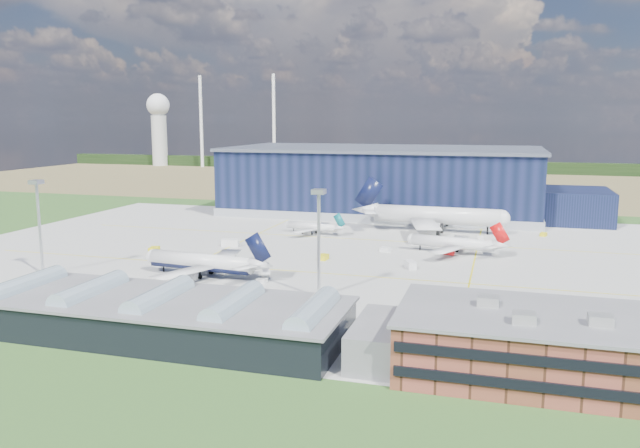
{
  "coord_description": "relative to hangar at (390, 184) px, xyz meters",
  "views": [
    {
      "loc": [
        46.3,
        -152.24,
        37.32
      ],
      "look_at": [
        -0.51,
        6.55,
        9.3
      ],
      "focal_mm": 35.0,
      "sensor_mm": 36.0,
      "label": 1
    }
  ],
  "objects": [
    {
      "name": "treeline",
      "position": [
        -2.81,
        205.2,
        -7.62
      ],
      "size": [
        600.0,
        8.0,
        8.0
      ],
      "primitive_type": "cube",
      "color": "black",
      "rests_on": "ground"
    },
    {
      "name": "gse_cart_a",
      "position": [
        37.57,
        -50.15,
        -11.02
      ],
      "size": [
        2.05,
        2.9,
        1.2
      ],
      "primitive_type": "cube",
      "rotation": [
        0.0,
        0.0,
        0.08
      ],
      "color": "silver",
      "rests_on": "ground"
    },
    {
      "name": "gse_van_a",
      "position": [
        -32.99,
        -81.36,
        -10.5
      ],
      "size": [
        5.43,
        3.04,
        2.24
      ],
      "primitive_type": "cube",
      "rotation": [
        0.0,
        0.0,
        1.73
      ],
      "color": "silver",
      "rests_on": "ground"
    },
    {
      "name": "farmland",
      "position": [
        -2.81,
        125.2,
        -11.62
      ],
      "size": [
        600.0,
        220.0,
        0.01
      ],
      "primitive_type": "cube",
      "color": "olive",
      "rests_on": "ground"
    },
    {
      "name": "hangar",
      "position": [
        0.0,
        0.0,
        0.0
      ],
      "size": [
        145.0,
        62.0,
        26.1
      ],
      "color": "black",
      "rests_on": "ground"
    },
    {
      "name": "glass_concourse",
      "position": [
        -9.26,
        -154.8,
        -7.93
      ],
      "size": [
        78.0,
        23.0,
        8.6
      ],
      "color": "black",
      "rests_on": "ground"
    },
    {
      "name": "gse_tug_c",
      "position": [
        56.78,
        -37.97,
        -11.01
      ],
      "size": [
        2.53,
        3.2,
        1.22
      ],
      "primitive_type": "cube",
      "rotation": [
        0.0,
        0.0,
        -0.32
      ],
      "color": "yellow",
      "rests_on": "ground"
    },
    {
      "name": "ground",
      "position": [
        -2.81,
        -94.8,
        -11.62
      ],
      "size": [
        600.0,
        600.0,
        0.0
      ],
      "primitive_type": "plane",
      "color": "#264D1D",
      "rests_on": "ground"
    },
    {
      "name": "airliner_navy",
      "position": [
        -24.83,
        -115.75,
        -5.92
      ],
      "size": [
        38.13,
        37.45,
        11.4
      ],
      "primitive_type": null,
      "rotation": [
        0.0,
        0.0,
        3.04
      ],
      "color": "silver",
      "rests_on": "ground"
    },
    {
      "name": "apron",
      "position": [
        -2.81,
        -84.8,
        -11.59
      ],
      "size": [
        220.0,
        160.0,
        0.08
      ],
      "color": "#ABABA6",
      "rests_on": "ground"
    },
    {
      "name": "light_mast_west",
      "position": [
        -62.81,
        -124.8,
        3.82
      ],
      "size": [
        2.6,
        2.6,
        23.0
      ],
      "color": "silver",
      "rests_on": "ground"
    },
    {
      "name": "airliner_widebody",
      "position": [
        22.83,
        -39.8,
        -2.98
      ],
      "size": [
        54.74,
        53.63,
        17.28
      ],
      "primitive_type": null,
      "rotation": [
        0.0,
        0.0,
        -0.03
      ],
      "color": "silver",
      "rests_on": "ground"
    },
    {
      "name": "airliner_red",
      "position": [
        30.62,
        -72.8,
        -6.81
      ],
      "size": [
        34.27,
        33.76,
        9.61
      ],
      "primitive_type": null,
      "rotation": [
        0.0,
        0.0,
        2.96
      ],
      "color": "silver",
      "rests_on": "ground"
    },
    {
      "name": "gse_tug_b",
      "position": [
        -1.74,
        -90.55,
        -10.89
      ],
      "size": [
        2.49,
        3.5,
        1.44
      ],
      "primitive_type": "cube",
      "rotation": [
        0.0,
        0.0,
        -0.08
      ],
      "color": "yellow",
      "rests_on": "ground"
    },
    {
      "name": "airstair",
      "position": [
        -8.75,
        -114.83,
        -10.2
      ],
      "size": [
        3.27,
        4.78,
        2.84
      ],
      "primitive_type": "cube",
      "rotation": [
        0.0,
        0.0,
        0.37
      ],
      "color": "silver",
      "rests_on": "ground"
    },
    {
      "name": "horizon_dressing",
      "position": [
        -194.11,
        199.58,
        22.58
      ],
      "size": [
        440.2,
        18.0,
        70.0
      ],
      "color": "white",
      "rests_on": "ground"
    },
    {
      "name": "car_a",
      "position": [
        67.33,
        -127.2,
        -11.07
      ],
      "size": [
        3.46,
        2.42,
        1.09
      ],
      "primitive_type": "imported",
      "rotation": [
        0.0,
        0.0,
        1.18
      ],
      "color": "#99999E",
      "rests_on": "ground"
    },
    {
      "name": "airliner_regional",
      "position": [
        -15.88,
        -54.8,
        -7.91
      ],
      "size": [
        26.85,
        26.47,
        7.41
      ],
      "primitive_type": null,
      "rotation": [
        0.0,
        0.0,
        2.93
      ],
      "color": "silver",
      "rests_on": "ground"
    },
    {
      "name": "gse_van_b",
      "position": [
        22.07,
        -93.74,
        -10.63
      ],
      "size": [
        3.68,
        4.76,
        1.98
      ],
      "primitive_type": "cube",
      "rotation": [
        0.0,
        0.0,
        0.45
      ],
      "color": "silver",
      "rests_on": "ground"
    },
    {
      "name": "car_b",
      "position": [
        64.61,
        -142.8,
        -11.01
      ],
      "size": [
        3.78,
        1.7,
        1.2
      ],
      "primitive_type": "imported",
      "rotation": [
        0.0,
        0.0,
        1.45
      ],
      "color": "#99999E",
      "rests_on": "ground"
    },
    {
      "name": "ops_building",
      "position": [
        52.2,
        -154.81,
        -6.82
      ],
      "size": [
        46.0,
        23.0,
        10.9
      ],
      "color": "brown",
      "rests_on": "ground"
    },
    {
      "name": "gse_tug_a",
      "position": [
        -50.01,
        -95.4,
        -10.82
      ],
      "size": [
        3.17,
        4.28,
        1.6
      ],
      "primitive_type": "cube",
      "rotation": [
        0.0,
        0.0,
        0.24
      ],
      "color": "yellow",
      "rests_on": "ground"
    },
    {
      "name": "light_mast_center",
      "position": [
        7.19,
        -124.8,
        3.82
      ],
      "size": [
        2.6,
        2.6,
        23.0
      ],
      "color": "silver",
      "rests_on": "ground"
    },
    {
      "name": "gse_cart_b",
      "position": [
        12.48,
        -75.84,
        -10.95
      ],
      "size": [
        3.48,
        2.76,
        1.33
      ],
      "primitive_type": "cube",
      "rotation": [
        0.0,
        0.0,
        1.31
      ],
      "color": "silver",
      "rests_on": "ground"
    }
  ]
}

